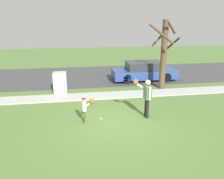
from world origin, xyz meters
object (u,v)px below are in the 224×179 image
person_adult (146,95)px  person_child (86,107)px  baseball (101,119)px  street_tree_near (164,53)px  utility_cabinet (60,82)px  parked_wagon_blue (144,71)px

person_adult → person_child: 2.65m
person_child → baseball: 0.96m
person_child → street_tree_near: street_tree_near is taller
person_adult → street_tree_near: (2.32, 3.99, 1.20)m
utility_cabinet → street_tree_near: street_tree_near is taller
baseball → street_tree_near: street_tree_near is taller
person_child → street_tree_near: size_ratio=0.27×
person_adult → parked_wagon_blue: 6.42m
baseball → parked_wagon_blue: bearing=58.1°
person_child → utility_cabinet: size_ratio=0.93×
person_child → person_adult: bearing=1.1°
person_adult → parked_wagon_blue: bearing=-109.1°
person_child → parked_wagon_blue: parked_wagon_blue is taller
person_adult → baseball: person_adult is taller
person_child → utility_cabinet: 4.63m
utility_cabinet → parked_wagon_blue: 6.06m
person_adult → utility_cabinet: person_adult is taller
person_adult → baseball: (-1.99, 0.04, -1.02)m
baseball → parked_wagon_blue: size_ratio=0.02×
person_adult → person_child: person_adult is taller
street_tree_near → person_child: bearing=-139.9°
person_child → parked_wagon_blue: bearing=52.3°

